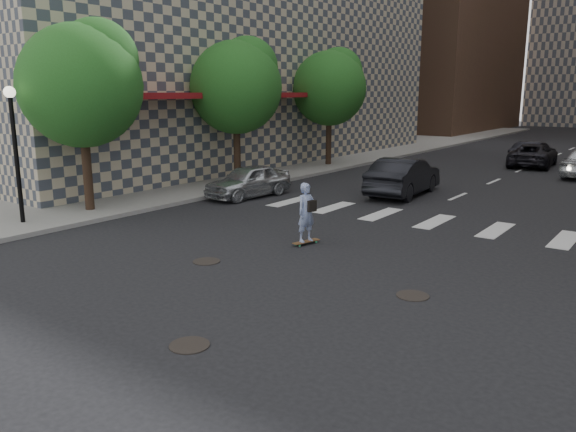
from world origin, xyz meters
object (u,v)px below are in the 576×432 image
at_px(traffic_car_a, 404,177).
at_px(lamppost, 14,135).
at_px(tree_a, 85,80).
at_px(tree_c, 331,85).
at_px(skateboarder, 307,213).
at_px(traffic_car_c, 533,155).
at_px(silver_sedan, 248,181).
at_px(tree_b, 239,83).
at_px(traffic_car_e, 533,153).

bearing_deg(traffic_car_a, lamppost, 54.88).
bearing_deg(tree_a, tree_c, 90.00).
height_order(tree_c, traffic_car_a, tree_c).
relative_size(skateboarder, traffic_car_c, 0.37).
relative_size(skateboarder, silver_sedan, 0.45).
distance_m(skateboarder, traffic_car_a, 8.97).
bearing_deg(tree_b, lamppost, -90.25).
xyz_separation_m(tree_a, skateboarder, (8.58, 0.96, -3.72)).
bearing_deg(tree_b, tree_c, 90.00).
bearing_deg(traffic_car_a, tree_c, -43.72).
height_order(silver_sedan, traffic_car_c, silver_sedan).
bearing_deg(traffic_car_e, skateboarder, 95.49).
xyz_separation_m(tree_a, traffic_car_c, (9.58, 22.86, -3.98)).
distance_m(tree_a, silver_sedan, 7.36).
relative_size(tree_c, traffic_car_c, 1.38).
bearing_deg(traffic_car_e, traffic_car_c, 111.32).
relative_size(tree_b, tree_c, 1.00).
distance_m(lamppost, silver_sedan, 8.98).
distance_m(tree_c, traffic_car_a, 10.39).
bearing_deg(silver_sedan, tree_a, -107.12).
xyz_separation_m(tree_a, traffic_car_a, (7.44, 9.86, -3.86)).
bearing_deg(traffic_car_a, traffic_car_e, -101.43).
bearing_deg(skateboarder, tree_c, 133.46).
height_order(tree_b, tree_c, same).
distance_m(tree_a, traffic_car_c, 25.11).
bearing_deg(tree_b, skateboarder, -39.37).
xyz_separation_m(tree_b, tree_c, (0.00, 8.00, 0.00)).
height_order(tree_c, traffic_car_e, tree_c).
distance_m(tree_c, silver_sedan, 11.32).
bearing_deg(tree_a, traffic_car_e, 69.06).
bearing_deg(tree_b, tree_a, -90.00).
relative_size(tree_a, skateboarder, 3.72).
xyz_separation_m(lamppost, traffic_car_e, (9.30, 26.81, -2.26)).
distance_m(tree_a, tree_c, 16.00).
relative_size(tree_c, silver_sedan, 1.68).
bearing_deg(tree_a, skateboarder, 6.41).
bearing_deg(skateboarder, traffic_car_c, 101.12).
relative_size(traffic_car_c, traffic_car_e, 1.17).
height_order(lamppost, traffic_car_c, lamppost).
relative_size(lamppost, tree_c, 0.65).
bearing_deg(tree_a, traffic_car_a, 52.97).
bearing_deg(traffic_car_e, tree_a, 76.22).
bearing_deg(tree_c, traffic_car_a, -39.51).
height_order(traffic_car_c, traffic_car_e, traffic_car_e).
relative_size(traffic_car_a, traffic_car_c, 1.00).
xyz_separation_m(silver_sedan, traffic_car_c, (7.13, 17.18, -0.01)).
xyz_separation_m(tree_c, skateboarder, (8.58, -15.04, -3.72)).
distance_m(tree_a, traffic_car_a, 12.94).
height_order(traffic_car_a, traffic_car_e, traffic_car_a).
bearing_deg(traffic_car_e, lamppost, 78.03).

